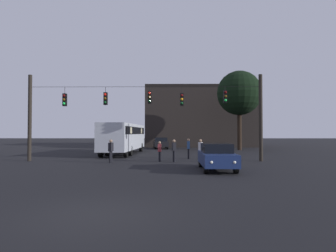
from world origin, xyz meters
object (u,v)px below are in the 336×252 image
object	(u,v)px
pedestrian_crossing_center	(200,149)
pedestrian_trailing	(160,150)
car_near_right	(217,156)
pedestrian_near_bus	(174,149)
pedestrian_crossing_right	(188,147)
city_bus	(124,136)
tree_left_silhouette	(239,93)
pedestrian_crossing_left	(111,150)
car_far_left	(161,143)

from	to	relation	value
pedestrian_crossing_center	pedestrian_trailing	bearing A→B (deg)	-177.28
car_near_right	pedestrian_near_bus	world-z (taller)	pedestrian_near_bus
car_near_right	pedestrian_crossing_right	world-z (taller)	pedestrian_crossing_right
city_bus	tree_left_silhouette	world-z (taller)	tree_left_silhouette
car_near_right	pedestrian_crossing_left	distance (m)	7.88
pedestrian_crossing_center	pedestrian_trailing	distance (m)	3.05
pedestrian_crossing_center	pedestrian_crossing_right	world-z (taller)	pedestrian_crossing_right
pedestrian_crossing_center	pedestrian_trailing	world-z (taller)	pedestrian_crossing_center
pedestrian_crossing_right	tree_left_silhouette	xyz separation A→B (m)	(7.11, 12.33, 6.14)
pedestrian_trailing	tree_left_silhouette	distance (m)	18.51
city_bus	pedestrian_crossing_center	world-z (taller)	city_bus
pedestrian_crossing_left	pedestrian_crossing_center	size ratio (longest dim) A/B	1.00
pedestrian_near_bus	city_bus	bearing A→B (deg)	121.39
car_far_left	pedestrian_crossing_right	size ratio (longest dim) A/B	2.68
pedestrian_trailing	tree_left_silhouette	bearing A→B (deg)	57.40
car_far_left	pedestrian_crossing_center	size ratio (longest dim) A/B	2.69
pedestrian_crossing_center	tree_left_silhouette	bearing A→B (deg)	66.42
pedestrian_crossing_center	pedestrian_crossing_right	size ratio (longest dim) A/B	1.00
city_bus	car_near_right	size ratio (longest dim) A/B	2.55
pedestrian_trailing	car_far_left	bearing A→B (deg)	91.76
tree_left_silhouette	pedestrian_crossing_left	bearing A→B (deg)	-129.31
car_near_right	pedestrian_near_bus	xyz separation A→B (m)	(-2.40, 4.39, 0.13)
car_far_left	pedestrian_near_bus	xyz separation A→B (m)	(1.60, -17.89, 0.13)
pedestrian_near_bus	pedestrian_crossing_center	bearing A→B (deg)	15.34
pedestrian_trailing	pedestrian_near_bus	bearing A→B (deg)	-20.51
car_far_left	pedestrian_trailing	xyz separation A→B (m)	(0.54, -17.49, 0.04)
pedestrian_near_bus	car_far_left	bearing A→B (deg)	95.12
pedestrian_crossing_left	pedestrian_near_bus	world-z (taller)	pedestrian_crossing_left
tree_left_silhouette	pedestrian_near_bus	bearing A→B (deg)	-118.90
car_near_right	pedestrian_trailing	xyz separation A→B (m)	(-3.47, 4.79, 0.04)
car_near_right	pedestrian_crossing_left	size ratio (longest dim) A/B	2.62
pedestrian_crossing_left	car_near_right	bearing A→B (deg)	-29.07
pedestrian_crossing_right	pedestrian_near_bus	distance (m)	3.01
pedestrian_crossing_center	car_near_right	bearing A→B (deg)	-85.11
car_near_right	pedestrian_near_bus	size ratio (longest dim) A/B	2.64
city_bus	car_near_right	distance (m)	14.61
car_far_left	tree_left_silhouette	distance (m)	12.08
city_bus	car_far_left	xyz separation A→B (m)	(3.38, 9.73, -1.07)
pedestrian_crossing_left	pedestrian_crossing_right	size ratio (longest dim) A/B	1.00
pedestrian_crossing_left	pedestrian_crossing_center	bearing A→B (deg)	9.71
city_bus	pedestrian_crossing_left	distance (m)	8.79
pedestrian_crossing_left	city_bus	bearing A→B (deg)	93.27
car_near_right	pedestrian_crossing_center	size ratio (longest dim) A/B	2.62
pedestrian_near_bus	pedestrian_trailing	xyz separation A→B (m)	(-1.06, 0.40, -0.09)
city_bus	tree_left_silhouette	bearing A→B (deg)	27.45
pedestrian_crossing_left	pedestrian_trailing	bearing A→B (deg)	15.71
pedestrian_crossing_left	pedestrian_crossing_right	distance (m)	6.60
city_bus	pedestrian_near_bus	xyz separation A→B (m)	(4.98, -8.17, -0.94)
city_bus	pedestrian_crossing_left	bearing A→B (deg)	-86.73
pedestrian_crossing_center	pedestrian_crossing_right	distance (m)	2.34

